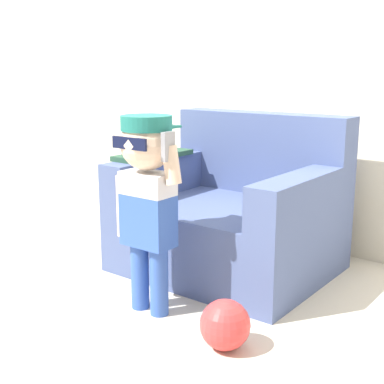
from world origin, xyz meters
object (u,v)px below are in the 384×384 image
(side_table, at_px, (141,194))
(toy_ball, at_px, (225,325))
(armchair, at_px, (233,215))
(person_child, at_px, (147,184))

(side_table, xyz_separation_m, toy_ball, (1.41, -1.01, -0.18))
(armchair, bearing_deg, side_table, 169.03)
(side_table, distance_m, toy_ball, 1.75)
(armchair, height_order, toy_ball, armchair)
(armchair, relative_size, side_table, 2.43)
(armchair, xyz_separation_m, toy_ball, (0.52, -0.84, -0.21))
(armchair, distance_m, person_child, 0.82)
(armchair, distance_m, side_table, 0.91)
(side_table, relative_size, toy_ball, 2.20)
(person_child, xyz_separation_m, toy_ball, (0.50, -0.08, -0.53))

